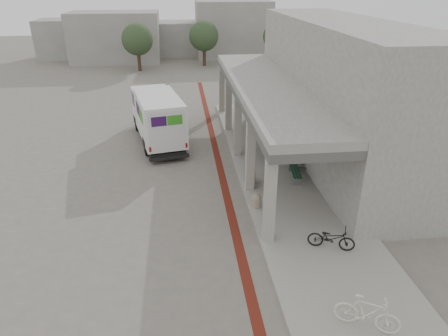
{
  "coord_description": "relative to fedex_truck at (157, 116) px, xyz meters",
  "views": [
    {
      "loc": [
        -0.85,
        -15.46,
        8.78
      ],
      "look_at": [
        0.83,
        -0.38,
        1.6
      ],
      "focal_mm": 32.0,
      "sensor_mm": 36.0,
      "label": 1
    }
  ],
  "objects": [
    {
      "name": "distant_backdrop",
      "position": [
        -0.59,
        28.73,
        1.13
      ],
      "size": [
        28.0,
        10.0,
        6.5
      ],
      "color": "gray",
      "rests_on": "ground"
    },
    {
      "name": "bicycle_cream",
      "position": [
        6.14,
        -15.06,
        -0.92
      ],
      "size": [
        1.8,
        1.3,
        1.07
      ],
      "primitive_type": "imported",
      "rotation": [
        0.0,
        0.0,
        1.07
      ],
      "color": "silver",
      "rests_on": "sidewalk"
    },
    {
      "name": "bollard_near",
      "position": [
        4.36,
        -8.36,
        -1.15
      ],
      "size": [
        0.4,
        0.4,
        0.6
      ],
      "color": "gray",
      "rests_on": "sidewalk"
    },
    {
      "name": "utility_cabinet",
      "position": [
        7.26,
        -3.79,
        -0.89
      ],
      "size": [
        0.58,
        0.73,
        1.12
      ],
      "primitive_type": "cube",
      "rotation": [
        0.0,
        0.0,
        -0.12
      ],
      "color": "slate",
      "rests_on": "sidewalk"
    },
    {
      "name": "bollard_far",
      "position": [
        4.53,
        -6.11,
        -1.15
      ],
      "size": [
        0.41,
        0.41,
        0.61
      ],
      "color": "gray",
      "rests_on": "sidewalk"
    },
    {
      "name": "ground",
      "position": [
        2.26,
        -7.16,
        -1.57
      ],
      "size": [
        120.0,
        120.0,
        0.0
      ],
      "primitive_type": "plane",
      "color": "#666158",
      "rests_on": "ground"
    },
    {
      "name": "fedex_truck",
      "position": [
        0.0,
        0.0,
        0.0
      ],
      "size": [
        3.44,
        7.21,
        2.96
      ],
      "rotation": [
        0.0,
        0.0,
        0.21
      ],
      "color": "black",
      "rests_on": "ground"
    },
    {
      "name": "bicycle_black",
      "position": [
        6.46,
        -11.49,
        -1.02
      ],
      "size": [
        1.74,
        1.13,
        0.86
      ],
      "primitive_type": "imported",
      "rotation": [
        0.0,
        0.0,
        1.2
      ],
      "color": "black",
      "rests_on": "sidewalk"
    },
    {
      "name": "tree_right",
      "position": [
        12.26,
        21.84,
        1.61
      ],
      "size": [
        3.2,
        3.2,
        4.8
      ],
      "color": "#38281C",
      "rests_on": "ground"
    },
    {
      "name": "bike_lane_stripe",
      "position": [
        3.26,
        -5.16,
        -1.57
      ],
      "size": [
        0.35,
        40.0,
        0.01
      ],
      "primitive_type": "cube",
      "color": "#5B1C12",
      "rests_on": "ground"
    },
    {
      "name": "transit_building",
      "position": [
        9.09,
        -2.66,
        1.83
      ],
      "size": [
        7.6,
        17.0,
        7.0
      ],
      "color": "gray",
      "rests_on": "ground"
    },
    {
      "name": "sidewalk",
      "position": [
        6.26,
        -7.16,
        -1.51
      ],
      "size": [
        4.4,
        28.0,
        0.12
      ],
      "primitive_type": "cube",
      "color": "gray",
      "rests_on": "ground"
    },
    {
      "name": "bench",
      "position": [
        6.71,
        -5.89,
        -1.16
      ],
      "size": [
        0.6,
        1.81,
        0.42
      ],
      "rotation": [
        0.0,
        0.0,
        -0.12
      ],
      "color": "slate",
      "rests_on": "sidewalk"
    },
    {
      "name": "tree_mid",
      "position": [
        4.26,
        22.84,
        1.61
      ],
      "size": [
        3.2,
        3.2,
        4.8
      ],
      "color": "#38281C",
      "rests_on": "ground"
    },
    {
      "name": "tree_left",
      "position": [
        -2.74,
        20.84,
        1.61
      ],
      "size": [
        3.2,
        3.2,
        4.8
      ],
      "color": "#38281C",
      "rests_on": "ground"
    }
  ]
}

